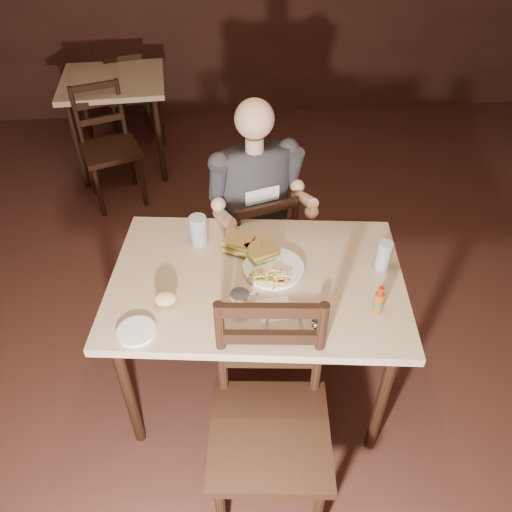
{
  "coord_description": "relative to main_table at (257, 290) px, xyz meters",
  "views": [
    {
      "loc": [
        -0.4,
        -1.47,
        2.26
      ],
      "look_at": [
        -0.26,
        0.17,
        0.85
      ],
      "focal_mm": 35.0,
      "sensor_mm": 36.0,
      "label": 1
    }
  ],
  "objects": [
    {
      "name": "bread_roll",
      "position": [
        -0.39,
        -0.13,
        0.11
      ],
      "size": [
        0.1,
        0.09,
        0.06
      ],
      "primitive_type": "ellipsoid",
      "rotation": [
        0.0,
        0.0,
        -0.12
      ],
      "color": "#DDB969",
      "rests_on": "side_plate"
    },
    {
      "name": "dinner_plate",
      "position": [
        0.08,
        0.04,
        0.08
      ],
      "size": [
        0.29,
        0.29,
        0.02
      ],
      "primitive_type": "cylinder",
      "rotation": [
        0.0,
        0.0,
        -0.12
      ],
      "color": "white",
      "rests_on": "main_table"
    },
    {
      "name": "diner",
      "position": [
        0.05,
        0.56,
        0.19
      ],
      "size": [
        0.61,
        0.53,
        0.88
      ],
      "primitive_type": null,
      "rotation": [
        0.0,
        0.0,
        0.3
      ],
      "color": "#313336",
      "rests_on": "chair_far"
    },
    {
      "name": "salt_shaker",
      "position": [
        0.19,
        -0.35,
        0.11
      ],
      "size": [
        0.04,
        0.04,
        0.07
      ],
      "primitive_type": null,
      "rotation": [
        0.0,
        0.0,
        -0.12
      ],
      "color": "white",
      "rests_on": "main_table"
    },
    {
      "name": "fork",
      "position": [
        0.15,
        -0.25,
        0.08
      ],
      "size": [
        0.01,
        0.15,
        0.0
      ],
      "primitive_type": "cube",
      "rotation": [
        0.0,
        0.0,
        -0.02
      ],
      "color": "silver",
      "rests_on": "napkin"
    },
    {
      "name": "syrup_dispenser",
      "position": [
        -0.09,
        -0.2,
        0.13
      ],
      "size": [
        0.09,
        0.09,
        0.1
      ],
      "primitive_type": null,
      "rotation": [
        0.0,
        0.0,
        -0.12
      ],
      "color": "#924410",
      "rests_on": "main_table"
    },
    {
      "name": "side_plate",
      "position": [
        -0.49,
        -0.28,
        0.08
      ],
      "size": [
        0.17,
        0.17,
        0.01
      ],
      "primitive_type": "cylinder",
      "rotation": [
        0.0,
        0.0,
        -0.12
      ],
      "color": "white",
      "rests_on": "main_table"
    },
    {
      "name": "pepper_shaker",
      "position": [
        0.21,
        -0.27,
        0.11
      ],
      "size": [
        0.04,
        0.04,
        0.06
      ],
      "primitive_type": null,
      "rotation": [
        0.0,
        0.0,
        -0.12
      ],
      "color": "#38332D",
      "rests_on": "main_table"
    },
    {
      "name": "chair_far",
      "position": [
        0.04,
        0.61,
        -0.27
      ],
      "size": [
        0.5,
        0.53,
        0.85
      ],
      "primitive_type": null,
      "rotation": [
        0.0,
        0.0,
        3.44
      ],
      "color": "black",
      "rests_on": "ground"
    },
    {
      "name": "glass_right",
      "position": [
        0.56,
        0.01,
        0.15
      ],
      "size": [
        0.07,
        0.07,
        0.14
      ],
      "primitive_type": "cylinder",
      "rotation": [
        0.0,
        0.0,
        -0.12
      ],
      "color": "silver",
      "rests_on": "main_table"
    },
    {
      "name": "bg_table",
      "position": [
        -0.94,
        2.38,
        -0.01
      ],
      "size": [
        0.86,
        0.86,
        0.77
      ],
      "rotation": [
        0.0,
        0.0,
        0.07
      ],
      "color": "tan",
      "rests_on": "ground"
    },
    {
      "name": "ketchup_dollop",
      "position": [
        0.09,
        -0.06,
        0.1
      ],
      "size": [
        0.05,
        0.05,
        0.01
      ],
      "primitive_type": "ellipsoid",
      "rotation": [
        0.0,
        0.0,
        -0.12
      ],
      "color": "maroon",
      "rests_on": "dinner_plate"
    },
    {
      "name": "glass_left",
      "position": [
        -0.25,
        0.26,
        0.15
      ],
      "size": [
        0.09,
        0.09,
        0.15
      ],
      "primitive_type": "cylinder",
      "rotation": [
        0.0,
        0.0,
        -0.12
      ],
      "color": "silver",
      "rests_on": "main_table"
    },
    {
      "name": "room_shell",
      "position": [
        0.26,
        -0.12,
        0.71
      ],
      "size": [
        7.0,
        7.0,
        7.0
      ],
      "color": "black",
      "rests_on": "ground"
    },
    {
      "name": "hot_sauce",
      "position": [
        0.47,
        -0.24,
        0.14
      ],
      "size": [
        0.05,
        0.05,
        0.13
      ],
      "primitive_type": null,
      "rotation": [
        0.0,
        0.0,
        -0.12
      ],
      "color": "#924410",
      "rests_on": "main_table"
    },
    {
      "name": "sandwich_right",
      "position": [
        0.03,
        0.12,
        0.14
      ],
      "size": [
        0.16,
        0.15,
        0.11
      ],
      "primitive_type": null,
      "rotation": [
        0.0,
        0.0,
        0.41
      ],
      "color": "tan",
      "rests_on": "dinner_plate"
    },
    {
      "name": "fries_pile",
      "position": [
        0.06,
        -0.04,
        0.11
      ],
      "size": [
        0.24,
        0.18,
        0.04
      ],
      "primitive_type": null,
      "rotation": [
        0.0,
        0.0,
        -0.12
      ],
      "color": "#DECB67",
      "rests_on": "dinner_plate"
    },
    {
      "name": "bg_chair_near",
      "position": [
        -0.94,
        1.83,
        -0.25
      ],
      "size": [
        0.54,
        0.56,
        0.88
      ],
      "primitive_type": null,
      "rotation": [
        0.0,
        0.0,
        0.36
      ],
      "color": "black",
      "rests_on": "ground"
    },
    {
      "name": "main_table",
      "position": [
        0.0,
        0.0,
        0.0
      ],
      "size": [
        1.37,
        1.0,
        0.77
      ],
      "rotation": [
        0.0,
        0.0,
        -0.12
      ],
      "color": "tan",
      "rests_on": "ground"
    },
    {
      "name": "chair_near",
      "position": [
        -0.0,
        -0.6,
        -0.19
      ],
      "size": [
        0.51,
        0.55,
        1.0
      ],
      "primitive_type": null,
      "rotation": [
        0.0,
        0.0,
        -0.09
      ],
      "color": "black",
      "rests_on": "ground"
    },
    {
      "name": "napkin",
      "position": [
        0.06,
        -0.2,
        0.08
      ],
      "size": [
        0.15,
        0.15,
        0.0
      ],
      "primitive_type": "cube",
      "rotation": [
        0.0,
        0.0,
        0.13
      ],
      "color": "white",
      "rests_on": "main_table"
    },
    {
      "name": "sandwich_left",
      "position": [
        -0.07,
        0.19,
        0.14
      ],
      "size": [
        0.16,
        0.15,
        0.1
      ],
      "primitive_type": null,
      "rotation": [
        0.0,
        0.0,
        -0.47
      ],
      "color": "tan",
      "rests_on": "dinner_plate"
    },
    {
      "name": "knife",
      "position": [
        0.01,
        -0.29,
        0.08
      ],
      "size": [
        0.04,
        0.19,
        0.0
      ],
      "primitive_type": "cube",
      "rotation": [
        0.0,
        0.0,
        -0.16
      ],
      "color": "silver",
      "rests_on": "napkin"
    },
    {
      "name": "bg_chair_far",
      "position": [
        -0.94,
        2.93,
        -0.28
      ],
      "size": [
        0.47,
        0.5,
        0.82
      ],
      "primitive_type": null,
      "rotation": [
        0.0,
        0.0,
        3.4
      ],
      "color": "black",
      "rests_on": "ground"
    }
  ]
}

